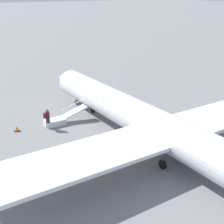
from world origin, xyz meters
The scene contains 5 objects.
ground_plane centered at (0.00, 0.00, 0.00)m, with size 600.00×600.00×0.00m, color slate.
airplane_main centered at (-0.97, 0.07, 2.01)m, with size 33.08×25.33×6.74m.
boarding_stairs centered at (8.30, 3.24, 0.37)m, with size 1.28×4.08×1.68m.
passenger centered at (8.03, 4.47, 1.00)m, with size 0.36×0.55×1.74m.
traffic_cone_near_stairs centered at (9.02, 6.85, 0.22)m, with size 0.44×0.44×0.48m.
Camera 1 is at (-14.93, 14.89, 11.11)m, focal length 50.00 mm.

